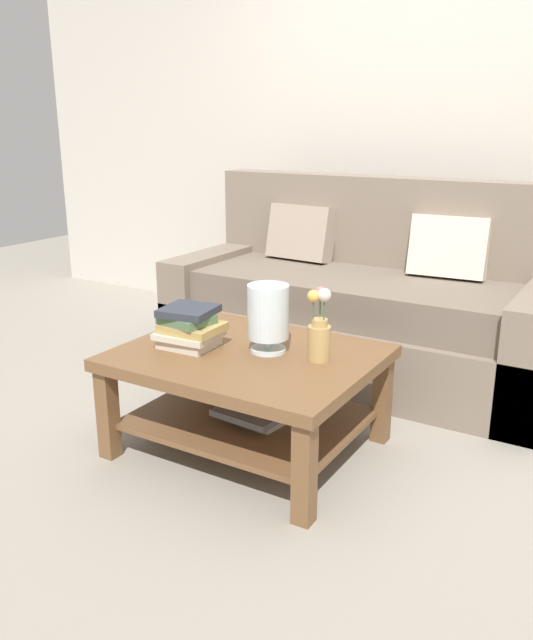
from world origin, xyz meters
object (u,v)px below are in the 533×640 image
couch (362,307)px  coffee_table (248,380)px  glass_hurricane_vase (268,314)px  flower_pitcher (319,332)px  book_stack_main (189,328)px

couch → coffee_table: size_ratio=2.02×
glass_hurricane_vase → flower_pitcher: flower_pitcher is taller
coffee_table → flower_pitcher: (0.29, 0.07, 0.24)m
coffee_table → glass_hurricane_vase: bearing=40.1°
couch → glass_hurricane_vase: couch is taller
couch → glass_hurricane_vase: 1.11m
glass_hurricane_vase → book_stack_main: bearing=-159.0°
couch → flower_pitcher: 1.12m
glass_hurricane_vase → flower_pitcher: size_ratio=0.95×
couch → coffee_table: bearing=-91.5°
book_stack_main → glass_hurricane_vase: size_ratio=0.93×
flower_pitcher → book_stack_main: bearing=-165.9°
couch → book_stack_main: couch is taller
couch → coffee_table: 1.14m
coffee_table → flower_pitcher: size_ratio=3.45×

